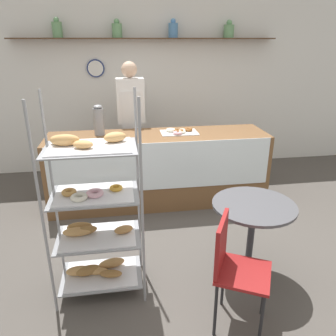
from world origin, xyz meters
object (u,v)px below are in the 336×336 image
object	(u,v)px
cafe_chair	(233,263)
coffee_carafe	(99,120)
donut_tray_counter	(179,132)
cafe_table	(252,222)
person_worker	(131,120)
pastry_rack	(94,217)

from	to	relation	value
cafe_chair	coffee_carafe	bearing A→B (deg)	51.48
cafe_chair	donut_tray_counter	world-z (taller)	donut_tray_counter
cafe_table	cafe_chair	xyz separation A→B (m)	(-0.36, -0.51, -0.00)
person_worker	cafe_chair	bearing A→B (deg)	-78.16
cafe_table	cafe_chair	size ratio (longest dim) A/B	0.83
cafe_chair	cafe_table	bearing A→B (deg)	-7.80
person_worker	cafe_table	bearing A→B (deg)	-67.58
pastry_rack	donut_tray_counter	distance (m)	1.92
person_worker	donut_tray_counter	xyz separation A→B (m)	(0.59, -0.61, -0.04)
coffee_carafe	donut_tray_counter	xyz separation A→B (m)	(1.01, -0.08, -0.17)
donut_tray_counter	cafe_table	bearing A→B (deg)	-78.08
cafe_table	coffee_carafe	size ratio (longest dim) A/B	1.95
coffee_carafe	donut_tray_counter	bearing A→B (deg)	-4.59
pastry_rack	cafe_chair	world-z (taller)	pastry_rack
person_worker	coffee_carafe	size ratio (longest dim) A/B	4.71
cafe_table	coffee_carafe	bearing A→B (deg)	127.97
pastry_rack	cafe_table	world-z (taller)	pastry_rack
coffee_carafe	donut_tray_counter	size ratio (longest dim) A/B	0.81
cafe_table	donut_tray_counter	size ratio (longest dim) A/B	1.58
cafe_chair	coffee_carafe	size ratio (longest dim) A/B	2.36
pastry_rack	cafe_chair	xyz separation A→B (m)	(1.01, -0.56, -0.15)
person_worker	cafe_chair	xyz separation A→B (m)	(0.58, -2.78, -0.44)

